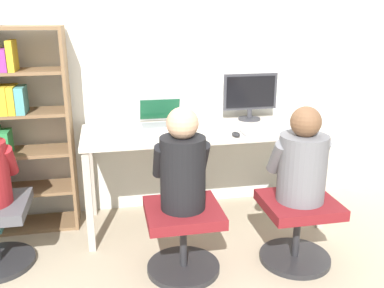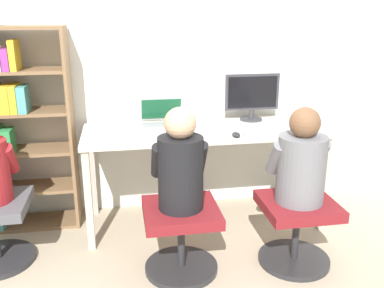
% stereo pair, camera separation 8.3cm
% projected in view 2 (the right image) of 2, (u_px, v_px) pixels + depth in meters
% --- Properties ---
extents(ground_plane, '(14.00, 14.00, 0.00)m').
position_uv_depth(ground_plane, '(212.00, 240.00, 3.21)').
color(ground_plane, tan).
extents(wall_back, '(10.00, 0.05, 2.60)m').
position_uv_depth(wall_back, '(195.00, 55.00, 3.49)').
color(wall_back, silver).
rests_on(wall_back, ground_plane).
extents(desk, '(1.84, 0.65, 0.78)m').
position_uv_depth(desk, '(204.00, 139.00, 3.30)').
color(desk, beige).
rests_on(desk, ground_plane).
extents(desktop_monitor, '(0.45, 0.18, 0.38)m').
position_uv_depth(desktop_monitor, '(252.00, 96.00, 3.49)').
color(desktop_monitor, '#333338').
rests_on(desktop_monitor, desk).
extents(laptop, '(0.36, 0.29, 0.22)m').
position_uv_depth(laptop, '(163.00, 120.00, 3.36)').
color(laptop, '#B7B7BC').
rests_on(laptop, desk).
extents(keyboard, '(0.44, 0.16, 0.03)m').
position_uv_depth(keyboard, '(272.00, 132.00, 3.15)').
color(keyboard, '#B2B2B7').
rests_on(keyboard, desk).
extents(computer_mouse_by_keyboard, '(0.06, 0.10, 0.03)m').
position_uv_depth(computer_mouse_by_keyboard, '(236.00, 135.00, 3.08)').
color(computer_mouse_by_keyboard, black).
rests_on(computer_mouse_by_keyboard, desk).
extents(office_chair_left, '(0.48, 0.48, 0.46)m').
position_uv_depth(office_chair_left, '(296.00, 226.00, 2.86)').
color(office_chair_left, '#262628').
rests_on(office_chair_left, ground_plane).
extents(office_chair_right, '(0.48, 0.48, 0.46)m').
position_uv_depth(office_chair_right, '(181.00, 233.00, 2.76)').
color(office_chair_right, '#262628').
rests_on(office_chair_right, ground_plane).
extents(person_at_monitor, '(0.38, 0.32, 0.63)m').
position_uv_depth(person_at_monitor, '(301.00, 162.00, 2.72)').
color(person_at_monitor, slate).
rests_on(person_at_monitor, office_chair_left).
extents(person_at_laptop, '(0.35, 0.31, 0.65)m').
position_uv_depth(person_at_laptop, '(180.00, 165.00, 2.63)').
color(person_at_laptop, black).
rests_on(person_at_laptop, office_chair_right).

